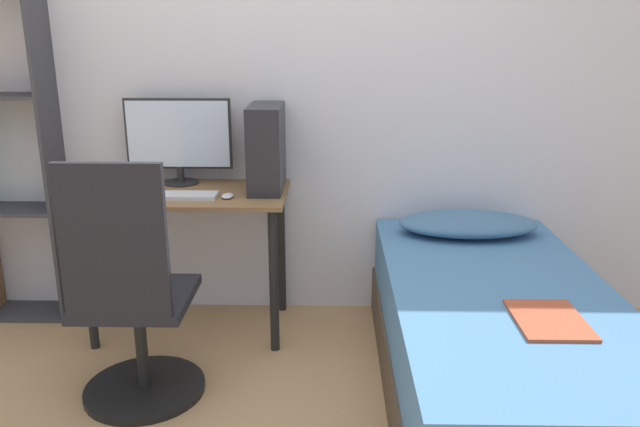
% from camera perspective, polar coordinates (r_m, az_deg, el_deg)
% --- Properties ---
extents(wall_back, '(8.00, 0.05, 2.50)m').
position_cam_1_polar(wall_back, '(3.28, -5.44, 12.08)').
color(wall_back, silver).
rests_on(wall_back, ground_plane).
extents(desk, '(0.98, 0.55, 0.73)m').
position_cam_1_polar(desk, '(3.16, -11.97, -0.26)').
color(desk, brown).
rests_on(desk, ground_plane).
extents(office_chair, '(0.51, 0.51, 1.05)m').
position_cam_1_polar(office_chair, '(2.65, -16.75, -8.73)').
color(office_chair, black).
rests_on(office_chair, ground_plane).
extents(bed, '(0.90, 1.85, 0.52)m').
position_cam_1_polar(bed, '(2.70, 15.83, -11.57)').
color(bed, '#4C3D2D').
rests_on(bed, ground_plane).
extents(pillow, '(0.68, 0.36, 0.11)m').
position_cam_1_polar(pillow, '(3.18, 13.36, -0.91)').
color(pillow, teal).
rests_on(pillow, bed).
extents(magazine, '(0.24, 0.32, 0.01)m').
position_cam_1_polar(magazine, '(2.35, 20.19, -9.10)').
color(magazine, '#B24C2D').
rests_on(magazine, bed).
extents(monitor, '(0.54, 0.18, 0.44)m').
position_cam_1_polar(monitor, '(3.26, -12.81, 6.77)').
color(monitor, black).
rests_on(monitor, desk).
extents(keyboard, '(0.40, 0.12, 0.02)m').
position_cam_1_polar(keyboard, '(3.03, -13.09, 1.61)').
color(keyboard, silver).
rests_on(keyboard, desk).
extents(pc_tower, '(0.16, 0.38, 0.42)m').
position_cam_1_polar(pc_tower, '(3.08, -4.92, 6.01)').
color(pc_tower, '#232328').
rests_on(pc_tower, desk).
extents(mouse, '(0.06, 0.09, 0.02)m').
position_cam_1_polar(mouse, '(2.98, -8.45, 1.61)').
color(mouse, silver).
rests_on(mouse, desk).
extents(phone, '(0.07, 0.14, 0.01)m').
position_cam_1_polar(phone, '(3.30, -18.87, 2.27)').
color(phone, '#B7B7BC').
rests_on(phone, desk).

